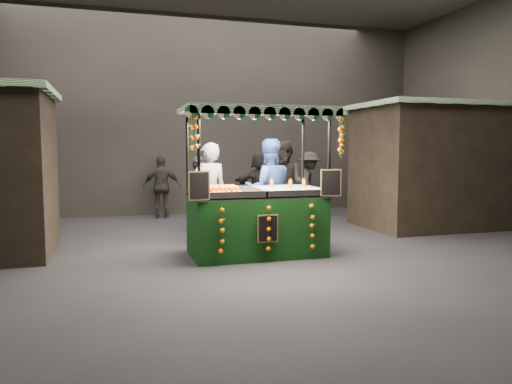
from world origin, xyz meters
name	(u,v)px	position (x,y,z in m)	size (l,w,h in m)	color
ground	(250,253)	(0.00, 0.00, 0.00)	(12.00, 12.00, 0.00)	black
market_hall	(249,36)	(0.00, 0.00, 3.38)	(12.10, 10.10, 5.05)	black
neighbour_stall_right	(430,165)	(4.40, 1.50, 1.31)	(3.00, 2.20, 2.60)	black
juice_stall	(258,210)	(0.09, -0.15, 0.71)	(2.36, 1.39, 2.29)	black
vendor_grey	(209,194)	(-0.46, 0.95, 0.88)	(0.71, 0.52, 1.76)	slate
vendor_blue	(268,190)	(0.60, 0.88, 0.92)	(0.95, 0.77, 1.84)	navy
shopper_0	(201,195)	(-0.41, 2.09, 0.76)	(0.64, 0.52, 1.51)	black
shopper_1	(285,185)	(1.39, 2.17, 0.91)	(1.12, 1.10, 1.82)	black
shopper_2	(162,187)	(-0.94, 4.38, 0.75)	(0.92, 0.46, 1.51)	#2A2722
shopper_3	(309,183)	(2.65, 3.86, 0.79)	(0.93, 1.17, 1.58)	#2A2622
shopper_5	(261,184)	(1.37, 3.84, 0.80)	(1.46, 1.30, 1.61)	black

